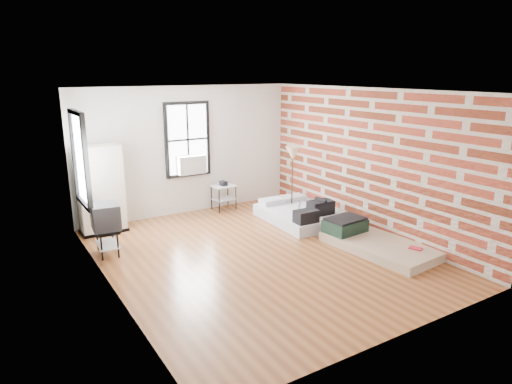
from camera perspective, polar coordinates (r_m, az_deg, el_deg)
ground at (r=8.00m, az=0.43°, el=-7.89°), size 6.00×6.00×0.00m
room_shell at (r=7.92m, az=0.48°, el=5.00°), size 5.02×6.02×2.80m
mattress_main at (r=9.74m, az=5.67°, el=-2.74°), size 1.39×1.85×0.58m
mattress_bare at (r=8.54m, az=14.21°, el=-5.92°), size 1.23×2.10×0.43m
wardrobe at (r=9.38m, az=-18.88°, el=0.27°), size 0.88×0.52×1.73m
side_table at (r=10.45m, az=-4.08°, el=0.19°), size 0.54×0.44×0.67m
floor_lamp at (r=9.95m, az=4.61°, el=4.40°), size 0.33×0.33×1.52m
tv_stand at (r=8.26m, az=-18.27°, el=-3.18°), size 0.50×0.67×0.91m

